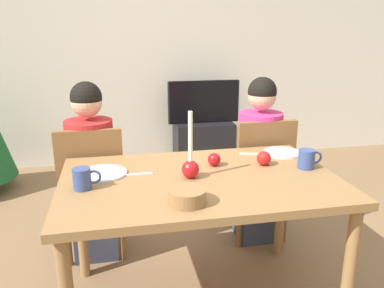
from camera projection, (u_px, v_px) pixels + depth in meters
name	position (u px, v px, depth m)	size (l,w,h in m)	color
back_wall	(148.00, 46.00, 4.27)	(6.40, 0.10, 2.60)	beige
dining_table	(200.00, 193.00, 2.01)	(1.40, 0.90, 0.75)	olive
chair_left	(92.00, 185.00, 2.51)	(0.40, 0.40, 0.90)	brown
chair_right	(260.00, 172.00, 2.73)	(0.40, 0.40, 0.90)	brown
person_left_child	(92.00, 175.00, 2.53)	(0.30, 0.30, 1.17)	#33384C
person_right_child	(259.00, 163.00, 2.75)	(0.30, 0.30, 1.17)	#33384C
tv_stand	(203.00, 143.00, 4.40)	(0.64, 0.40, 0.48)	black
tv	(204.00, 102.00, 4.27)	(0.79, 0.05, 0.46)	black
candle_centerpiece	(190.00, 165.00, 1.96)	(0.09, 0.09, 0.34)	red
plate_left	(102.00, 173.00, 2.03)	(0.25, 0.25, 0.01)	silver
plate_right	(282.00, 153.00, 2.37)	(0.22, 0.22, 0.01)	silver
mug_left	(83.00, 179.00, 1.83)	(0.13, 0.09, 0.10)	#33477F
mug_right	(307.00, 159.00, 2.11)	(0.14, 0.09, 0.10)	#33477F
fork_left	(136.00, 174.00, 2.02)	(0.18, 0.01, 0.01)	silver
fork_right	(254.00, 154.00, 2.35)	(0.18, 0.01, 0.01)	silver
bowl_walnuts	(187.00, 196.00, 1.68)	(0.16, 0.16, 0.07)	olive
apple_near_candle	(214.00, 159.00, 2.15)	(0.07, 0.07, 0.07)	#AF1014
apple_by_left_plate	(264.00, 158.00, 2.16)	(0.08, 0.08, 0.08)	red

